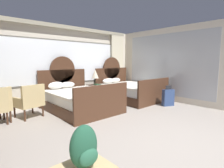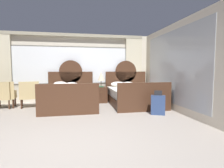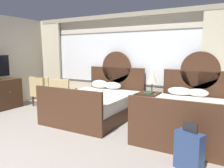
# 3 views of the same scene
# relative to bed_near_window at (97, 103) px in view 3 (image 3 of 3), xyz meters

# --- Properties ---
(wall_back_window) EXTENTS (6.27, 0.22, 2.70)m
(wall_back_window) POSITION_rel_bed_near_window_xyz_m (0.06, 1.16, 1.06)
(wall_back_window) COLOR beige
(wall_back_window) RESTS_ON ground_plane
(bed_near_window) EXTENTS (1.70, 2.21, 1.64)m
(bed_near_window) POSITION_rel_bed_near_window_xyz_m (0.00, 0.00, 0.00)
(bed_near_window) COLOR #472B1C
(bed_near_window) RESTS_ON ground_plane
(bed_near_mirror) EXTENTS (1.70, 2.21, 1.64)m
(bed_near_mirror) POSITION_rel_bed_near_window_xyz_m (2.24, -0.00, -0.00)
(bed_near_mirror) COLOR #472B1C
(bed_near_mirror) RESTS_ON ground_plane
(nightstand_between_beds) EXTENTS (0.50, 0.52, 0.61)m
(nightstand_between_beds) POSITION_rel_bed_near_window_xyz_m (1.13, 0.69, -0.04)
(nightstand_between_beds) COLOR #472B1C
(nightstand_between_beds) RESTS_ON ground_plane
(table_lamp_on_nightstand) EXTENTS (0.27, 0.27, 0.57)m
(table_lamp_on_nightstand) POSITION_rel_bed_near_window_xyz_m (1.17, 0.75, 0.66)
(table_lamp_on_nightstand) COLOR brown
(table_lamp_on_nightstand) RESTS_ON nightstand_between_beds
(book_on_nightstand) EXTENTS (0.18, 0.26, 0.03)m
(book_on_nightstand) POSITION_rel_bed_near_window_xyz_m (1.14, 0.59, 0.28)
(book_on_nightstand) COLOR #285133
(book_on_nightstand) RESTS_ON nightstand_between_beds
(armchair_by_window_left) EXTENTS (0.72, 0.72, 0.88)m
(armchair_by_window_left) POSITION_rel_bed_near_window_xyz_m (-1.34, 0.23, 0.11)
(armchair_by_window_left) COLOR tan
(armchair_by_window_left) RESTS_ON ground_plane
(armchair_by_window_centre) EXTENTS (0.74, 0.74, 0.88)m
(armchair_by_window_centre) POSITION_rel_bed_near_window_xyz_m (-2.12, 0.23, 0.11)
(armchair_by_window_centre) COLOR tan
(armchair_by_window_centre) RESTS_ON ground_plane
(armchair_by_window_right) EXTENTS (0.63, 0.63, 0.88)m
(armchair_by_window_right) POSITION_rel_bed_near_window_xyz_m (-2.16, 0.23, 0.11)
(armchair_by_window_right) COLOR tan
(armchair_by_window_right) RESTS_ON ground_plane
(suitcase_on_floor) EXTENTS (0.42, 0.30, 0.69)m
(suitcase_on_floor) POSITION_rel_bed_near_window_xyz_m (2.48, -1.52, -0.07)
(suitcase_on_floor) COLOR navy
(suitcase_on_floor) RESTS_ON ground_plane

